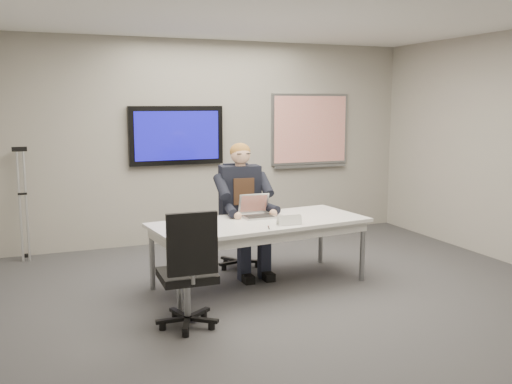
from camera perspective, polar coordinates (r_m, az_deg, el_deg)
name	(u,v)px	position (r m, az deg, el deg)	size (l,w,h in m)	color
floor	(305,307)	(5.61, 4.95, -11.38)	(6.00, 6.00, 0.02)	#353437
ceiling	(310,5)	(5.33, 5.38, 18.13)	(6.00, 6.00, 0.02)	white
wall_back	(211,142)	(8.07, -4.57, 5.04)	(6.00, 0.02, 2.80)	#9D998E
conference_table	(260,228)	(6.07, 0.39, -3.64)	(2.38, 1.21, 0.70)	silver
tv_display	(177,136)	(7.88, -7.95, 5.61)	(1.30, 0.09, 0.80)	black
whiteboard	(310,131)	(8.62, 5.42, 6.14)	(1.25, 0.08, 1.10)	gray
office_chair_far	(239,240)	(6.83, -1.67, -4.84)	(0.64, 0.64, 1.02)	black
office_chair_near	(188,292)	(5.02, -6.78, -9.89)	(0.52, 0.52, 1.06)	black
seated_person	(246,221)	(6.52, -1.03, -2.97)	(0.49, 0.83, 1.49)	#1E2232
crutch	(23,202)	(7.61, -22.28, -0.94)	(0.19, 0.28, 1.46)	#ADAFB5
laptop	(257,211)	(6.26, 0.07, -1.93)	(0.35, 0.33, 0.24)	#A6A6A8
name_tent	(289,220)	(5.86, 3.35, -2.80)	(0.25, 0.07, 0.10)	silver
pen	(269,227)	(5.71, 1.27, -3.55)	(0.01, 0.01, 0.14)	black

